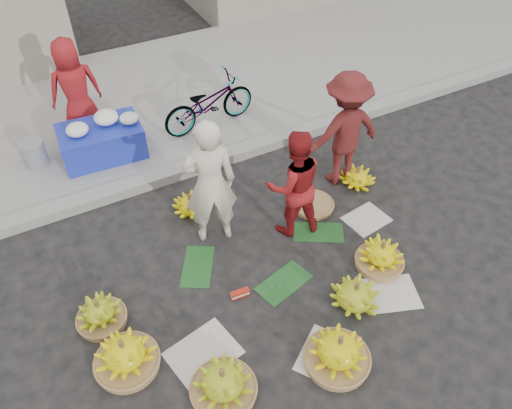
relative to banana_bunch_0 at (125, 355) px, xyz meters
name	(u,v)px	position (x,y,z in m)	size (l,w,h in m)	color
ground	(283,268)	(2.03, 0.36, -0.19)	(80.00, 80.00, 0.00)	black
curb	(209,162)	(2.03, 2.56, -0.12)	(40.00, 0.25, 0.15)	gray
sidewalk	(160,96)	(2.03, 4.66, -0.13)	(40.00, 4.00, 0.12)	gray
newspaper_scatter	(319,318)	(2.03, -0.44, -0.19)	(3.20, 1.80, 0.00)	silver
banana_leaves	(267,259)	(1.93, 0.56, -0.19)	(2.00, 1.00, 0.00)	#18481D
banana_bunch_0	(125,355)	(0.00, 0.00, 0.00)	(0.65, 0.65, 0.45)	olive
banana_bunch_1	(223,383)	(0.74, -0.72, 0.00)	(0.74, 0.74, 0.44)	olive
banana_bunch_2	(338,351)	(1.91, -0.96, 0.01)	(0.67, 0.67, 0.46)	olive
banana_bunch_3	(355,295)	(2.49, -0.45, -0.03)	(0.73, 0.73, 0.36)	#89A117
banana_bunch_4	(381,256)	(3.09, -0.14, -0.02)	(0.57, 0.57, 0.41)	olive
banana_bunch_5	(357,177)	(3.73, 1.21, -0.06)	(0.56, 0.56, 0.30)	yellow
banana_bunch_6	(100,314)	(-0.09, 0.62, -0.04)	(0.53, 0.53, 0.38)	olive
banana_bunch_7	(190,204)	(1.43, 1.78, -0.06)	(0.53, 0.53, 0.31)	yellow
basket_spare	(313,205)	(2.93, 1.09, -0.16)	(0.54, 0.54, 0.06)	olive
incense_stack	(240,294)	(1.39, 0.23, -0.14)	(0.22, 0.07, 0.09)	#B02212
vendor_cream	(210,184)	(1.53, 1.25, 0.68)	(0.64, 0.42, 1.75)	beige
vendor_red	(294,184)	(2.47, 0.91, 0.55)	(0.72, 0.56, 1.48)	#A31919
man_striped	(344,130)	(3.57, 1.44, 0.64)	(1.08, 0.62, 1.67)	maroon
flower_table	(102,139)	(0.72, 3.38, 0.20)	(1.20, 0.79, 0.67)	#1926A8
grey_bucket	(34,153)	(-0.21, 3.63, 0.12)	(0.33, 0.33, 0.38)	gray
flower_vendor	(75,89)	(0.62, 4.08, 0.70)	(0.75, 0.49, 1.54)	#A31919
bicycle	(209,103)	(2.42, 3.36, 0.33)	(1.54, 0.54, 0.81)	gray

